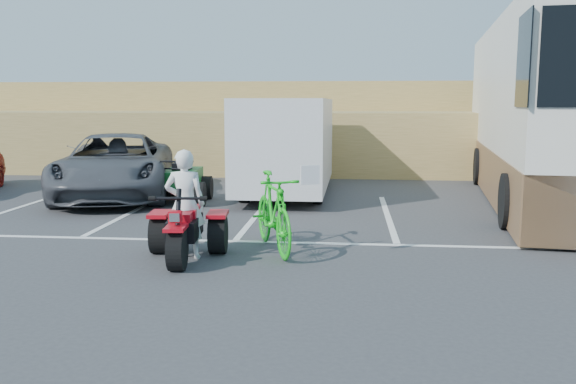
# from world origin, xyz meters

# --- Properties ---
(ground) EXTENTS (100.00, 100.00, 0.00)m
(ground) POSITION_xyz_m (0.00, 0.00, 0.00)
(ground) COLOR #38383A
(ground) RESTS_ON ground
(parking_stripes) EXTENTS (28.00, 5.16, 0.01)m
(parking_stripes) POSITION_xyz_m (0.87, 4.07, 0.00)
(parking_stripes) COLOR white
(parking_stripes) RESTS_ON ground
(grass_embankment) EXTENTS (40.00, 8.50, 3.10)m
(grass_embankment) POSITION_xyz_m (0.00, 15.48, 1.42)
(grass_embankment) COLOR olive
(grass_embankment) RESTS_ON ground
(red_trike_atv) EXTENTS (1.33, 1.69, 1.03)m
(red_trike_atv) POSITION_xyz_m (-0.51, 1.11, 0.00)
(red_trike_atv) COLOR #B30A15
(red_trike_atv) RESTS_ON ground
(rider) EXTENTS (0.63, 0.45, 1.64)m
(rider) POSITION_xyz_m (-0.53, 1.26, 0.82)
(rider) COLOR white
(rider) RESTS_ON ground
(green_dirt_bike) EXTENTS (1.28, 2.14, 1.24)m
(green_dirt_bike) POSITION_xyz_m (0.73, 1.83, 0.62)
(green_dirt_bike) COLOR #14BF19
(green_dirt_bike) RESTS_ON ground
(grey_pickup) EXTENTS (3.84, 6.03, 1.55)m
(grey_pickup) POSITION_xyz_m (-3.84, 6.97, 0.77)
(grey_pickup) COLOR #47484F
(grey_pickup) RESTS_ON ground
(cargo_trailer) EXTENTS (2.10, 5.17, 2.40)m
(cargo_trailer) POSITION_xyz_m (0.34, 7.68, 1.30)
(cargo_trailer) COLOR silver
(cargo_trailer) RESTS_ON ground
(rv_motorhome) EXTENTS (4.28, 11.78, 4.14)m
(rv_motorhome) POSITION_xyz_m (6.71, 7.75, 1.80)
(rv_motorhome) COLOR silver
(rv_motorhome) RESTS_ON ground
(quad_atv_blue) EXTENTS (1.15, 1.43, 0.85)m
(quad_atv_blue) POSITION_xyz_m (-2.06, 6.40, 0.00)
(quad_atv_blue) COLOR navy
(quad_atv_blue) RESTS_ON ground
(quad_atv_green) EXTENTS (1.31, 1.69, 1.05)m
(quad_atv_green) POSITION_xyz_m (-1.96, 6.27, 0.00)
(quad_atv_green) COLOR #124F1D
(quad_atv_green) RESTS_ON ground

